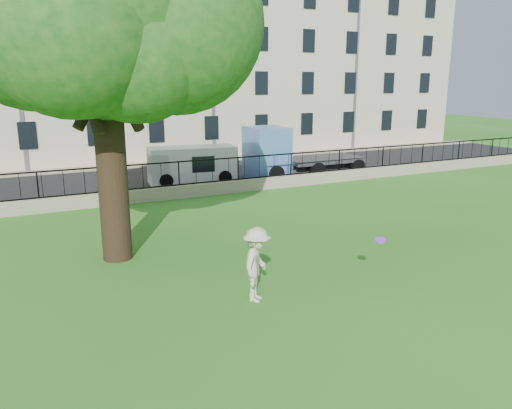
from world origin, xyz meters
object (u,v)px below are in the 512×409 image
man (257,264)px  white_van (192,165)px  tree (95,0)px  blue_truck (304,151)px  frisbee (380,240)px

man → white_van: (3.63, 14.90, 0.03)m
white_van → man: bearing=-96.1°
tree → blue_truck: (12.68, 9.36, -5.97)m
blue_truck → man: bearing=-124.7°
white_van → frisbee: bearing=-84.3°
frisbee → white_van: bearing=88.1°
man → frisbee: size_ratio=6.90×
tree → man: bearing=-61.1°
man → frisbee: 3.25m
man → blue_truck: 17.30m
tree → white_van: bearing=58.8°
tree → frisbee: tree is taller
tree → man: tree is taller
frisbee → blue_truck: size_ratio=0.04×
frisbee → man: bearing=165.6°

